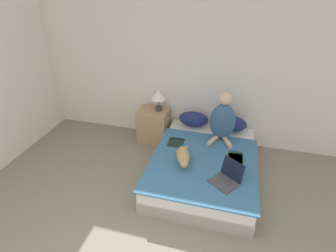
{
  "coord_description": "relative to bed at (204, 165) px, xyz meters",
  "views": [
    {
      "loc": [
        0.82,
        -0.8,
        2.62
      ],
      "look_at": [
        -0.02,
        2.37,
        0.73
      ],
      "focal_mm": 28.0,
      "sensor_mm": 36.0,
      "label": 1
    }
  ],
  "objects": [
    {
      "name": "nightstand",
      "position": [
        -1.02,
        0.76,
        0.11
      ],
      "size": [
        0.51,
        0.45,
        0.59
      ],
      "color": "tan",
      "rests_on": "ground_plane"
    },
    {
      "name": "pillow_far",
      "position": [
        0.32,
        0.81,
        0.31
      ],
      "size": [
        0.5,
        0.29,
        0.24
      ],
      "color": "navy",
      "rests_on": "bed"
    },
    {
      "name": "laptop_open",
      "position": [
        0.34,
        -0.49,
        0.25
      ],
      "size": [
        0.43,
        0.43,
        0.27
      ],
      "rotation": [
        0.0,
        0.0,
        -0.62
      ],
      "color": "#424247",
      "rests_on": "bed"
    },
    {
      "name": "pillow_near",
      "position": [
        -0.32,
        0.81,
        0.31
      ],
      "size": [
        0.5,
        0.29,
        0.24
      ],
      "color": "navy",
      "rests_on": "bed"
    },
    {
      "name": "cat_tabby",
      "position": [
        -0.27,
        -0.24,
        0.28
      ],
      "size": [
        0.3,
        0.59,
        0.18
      ],
      "rotation": [
        0.0,
        0.0,
        -1.3
      ],
      "color": "tan",
      "rests_on": "bed"
    },
    {
      "name": "bed",
      "position": [
        0.0,
        0.0,
        0.0
      ],
      "size": [
        1.46,
        1.95,
        0.38
      ],
      "color": "#9E998E",
      "rests_on": "ground_plane"
    },
    {
      "name": "table_lamp",
      "position": [
        -0.93,
        0.81,
        0.67
      ],
      "size": [
        0.25,
        0.25,
        0.37
      ],
      "color": "#38383D",
      "rests_on": "nightstand"
    },
    {
      "name": "wall_back",
      "position": [
        -0.55,
        1.05,
        1.09
      ],
      "size": [
        6.01,
        0.05,
        2.55
      ],
      "color": "silver",
      "rests_on": "ground_plane"
    },
    {
      "name": "person_sitting",
      "position": [
        0.18,
        0.51,
        0.53
      ],
      "size": [
        0.39,
        0.38,
        0.79
      ],
      "color": "#33567A",
      "rests_on": "bed"
    }
  ]
}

